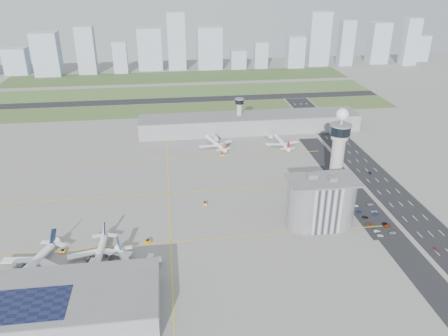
{
  "coord_description": "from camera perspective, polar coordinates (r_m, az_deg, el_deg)",
  "views": [
    {
      "loc": [
        -36.94,
        -243.75,
        146.95
      ],
      "look_at": [
        0.0,
        35.0,
        15.0
      ],
      "focal_mm": 35.0,
      "sensor_mm": 36.0,
      "label": 1
    }
  ],
  "objects": [
    {
      "name": "skyline_bldg_6",
      "position": [
        676.44,
        -13.39,
        13.89
      ],
      "size": [
        20.04,
        16.03,
        45.2
      ],
      "primitive_type": "cube",
      "color": "#9EADC1",
      "rests_on": "ground"
    },
    {
      "name": "jet_bridge_near_2",
      "position": [
        233.28,
        -10.14,
        -13.48
      ],
      "size": [
        5.39,
        14.31,
        5.7
      ],
      "primitive_type": null,
      "rotation": [
        0.0,
        0.0,
        1.4
      ],
      "color": "silver",
      "rests_on": "ground"
    },
    {
      "name": "taxiway_line_h_0",
      "position": [
        259.41,
        -6.99,
        -9.58
      ],
      "size": [
        260.0,
        0.6,
        0.01
      ],
      "primitive_type": "cube",
      "color": "yellow",
      "rests_on": "ground"
    },
    {
      "name": "skyline_bldg_7",
      "position": [
        690.88,
        -9.64,
        15.11
      ],
      "size": [
        35.76,
        28.61,
        61.22
      ],
      "primitive_type": "cube",
      "color": "#9EADC1",
      "rests_on": "ground"
    },
    {
      "name": "barrier_right",
      "position": [
        329.2,
        23.78,
        -3.58
      ],
      "size": [
        0.6,
        500.0,
        1.2
      ],
      "primitive_type": "cube",
      "color": "#9E9E99",
      "rests_on": "ground"
    },
    {
      "name": "car_lot_5",
      "position": [
        304.78,
        16.79,
        -4.74
      ],
      "size": [
        3.95,
        1.77,
        1.26
      ],
      "primitive_type": "imported",
      "rotation": [
        0.0,
        0.0,
        1.69
      ],
      "color": "silver",
      "rests_on": "ground"
    },
    {
      "name": "highway",
      "position": [
        322.62,
        21.62,
        -3.88
      ],
      "size": [
        28.0,
        500.0,
        0.1
      ],
      "primitive_type": "cube",
      "color": "black",
      "rests_on": "ground"
    },
    {
      "name": "airplane_near_b",
      "position": [
        250.18,
        -16.02,
        -10.33
      ],
      "size": [
        37.51,
        43.46,
        11.7
      ],
      "primitive_type": null,
      "rotation": [
        0.0,
        0.0,
        -1.62
      ],
      "color": "white",
      "rests_on": "ground"
    },
    {
      "name": "admin_building",
      "position": [
        272.79,
        12.53,
        -4.38
      ],
      "size": [
        42.0,
        24.0,
        33.5
      ],
      "color": "#B2B2B7",
      "rests_on": "ground"
    },
    {
      "name": "skyline_bldg_8",
      "position": [
        683.69,
        -6.24,
        16.14
      ],
      "size": [
        26.33,
        21.06,
        83.39
      ],
      "primitive_type": "cube",
      "color": "#9EADC1",
      "rests_on": "ground"
    },
    {
      "name": "car_hw_4",
      "position": [
        471.63,
        10.92,
        6.6
      ],
      "size": [
        1.87,
        3.63,
        1.18
      ],
      "primitive_type": "imported",
      "rotation": [
        0.0,
        0.0,
        0.14
      ],
      "color": "slate",
      "rests_on": "ground"
    },
    {
      "name": "tug_4",
      "position": [
        368.18,
        -0.23,
        1.78
      ],
      "size": [
        3.74,
        2.83,
        1.99
      ],
      "primitive_type": null,
      "rotation": [
        0.0,
        0.0,
        1.72
      ],
      "color": "orange",
      "rests_on": "ground"
    },
    {
      "name": "control_tower",
      "position": [
        296.26,
        14.66,
        2.09
      ],
      "size": [
        14.0,
        14.0,
        64.5
      ],
      "color": "#ADAAA5",
      "rests_on": "ground"
    },
    {
      "name": "grass_strip_1",
      "position": [
        563.5,
        -5.65,
        9.91
      ],
      "size": [
        480.0,
        60.0,
        0.08
      ],
      "primitive_type": "cube",
      "color": "#466731",
      "rests_on": "ground"
    },
    {
      "name": "car_hw_1",
      "position": [
        354.96,
        18.52,
        -0.6
      ],
      "size": [
        1.95,
        4.04,
        1.28
      ],
      "primitive_type": "imported",
      "rotation": [
        0.0,
        0.0,
        -0.16
      ],
      "color": "black",
      "rests_on": "ground"
    },
    {
      "name": "skyline_bldg_3",
      "position": [
        720.25,
        -25.48,
        12.51
      ],
      "size": [
        32.3,
        25.84,
        36.93
      ],
      "primitive_type": "cube",
      "color": "#9EADC1",
      "rests_on": "ground"
    },
    {
      "name": "tug_5",
      "position": [
        390.13,
        5.91,
        3.0
      ],
      "size": [
        3.29,
        2.91,
        1.59
      ],
      "primitive_type": null,
      "rotation": [
        0.0,
        0.0,
        -2.04
      ],
      "color": "orange",
      "rests_on": "ground"
    },
    {
      "name": "car_lot_3",
      "position": [
        293.65,
        17.97,
        -6.14
      ],
      "size": [
        4.02,
        2.15,
        1.11
      ],
      "primitive_type": "imported",
      "rotation": [
        0.0,
        0.0,
        1.41
      ],
      "color": "black",
      "rests_on": "ground"
    },
    {
      "name": "car_lot_8",
      "position": [
        290.9,
        20.27,
        -6.81
      ],
      "size": [
        3.79,
        1.86,
        1.24
      ],
      "primitive_type": "imported",
      "rotation": [
        0.0,
        0.0,
        1.68
      ],
      "color": "black",
      "rests_on": "ground"
    },
    {
      "name": "jet_bridge_far_1",
      "position": [
        412.14,
        5.42,
        4.56
      ],
      "size": [
        5.39,
        14.31,
        5.7
      ],
      "primitive_type": null,
      "rotation": [
        0.0,
        0.0,
        -1.4
      ],
      "color": "silver",
      "rests_on": "ground"
    },
    {
      "name": "airplane_near_a",
      "position": [
        254.45,
        -23.85,
        -10.92
      ],
      "size": [
        51.84,
        55.52,
        12.47
      ],
      "primitive_type": null,
      "rotation": [
        0.0,
        0.0,
        -1.96
      ],
      "color": "white",
      "rests_on": "ground"
    },
    {
      "name": "airplane_near_c",
      "position": [
        236.59,
        -12.14,
        -12.16
      ],
      "size": [
        48.69,
        51.92,
        11.58
      ],
      "primitive_type": null,
      "rotation": [
        0.0,
        0.0,
        -1.16
      ],
      "color": "white",
      "rests_on": "ground"
    },
    {
      "name": "terminal_pier",
      "position": [
        422.76,
        3.38,
        5.89
      ],
      "size": [
        210.0,
        32.0,
        15.8
      ],
      "color": "gray",
      "rests_on": "ground"
    },
    {
      "name": "landside_road",
      "position": [
        303.87,
        18.32,
        -5.19
      ],
      "size": [
        18.0,
        260.0,
        0.08
      ],
      "primitive_type": "cube",
      "color": "black",
      "rests_on": "ground"
    },
    {
      "name": "tug_2",
      "position": [
        260.23,
        -9.94,
        -9.4
      ],
      "size": [
        4.23,
        4.41,
        2.12
      ],
      "primitive_type": null,
      "rotation": [
        0.0,
        0.0,
        -2.46
      ],
      "color": "orange",
      "rests_on": "ground"
    },
    {
      "name": "skyline_bldg_17",
      "position": [
        814.59,
        24.3,
        14.09
      ],
      "size": [
        22.64,
        18.11,
        41.06
      ],
      "primitive_type": "cube",
      "color": "#9EADC1",
      "rests_on": "ground"
    },
    {
      "name": "car_lot_1",
      "position": [
        281.76,
        19.34,
        -7.75
      ],
      "size": [
        3.81,
        1.33,
        1.25
      ],
      "primitive_type": "imported",
      "rotation": [
        0.0,
        0.0,
        1.57
      ],
      "color": "#9AA1A7",
      "rests_on": "ground"
    },
    {
      "name": "jet_bridge_near_1",
      "position": [
        237.24,
        -17.59,
        -13.67
      ],
      "size": [
        5.39,
        14.31,
        5.7
      ],
      "primitive_type": null,
      "rotation": [
        0.0,
        0.0,
        1.4
      ],
      "color": "silver",
      "rests_on": "ground"
    },
    {
      "name": "jet_bridge_far_0",
      "position": [
        404.31,
        -1.53,
        4.25
      ],
      "size": [
        5.39,
        14.31,
        5.7
      ],
      "primitive_type": null,
      "rotation": [
        0.0,
        0.0,
        -1.4
      ],
      "color": "silver",
      "rests_on": "ground"
    },
    {
      "name": "tug_3",
      "position": [
        294.25,
        -2.51,
        -4.62
      ],
      "size": [
        2.5,
        3.54,
        2.0
      ],
      "primitive_type": null,
      "rotation": [
        0.0,
        0.0,
        0.04
      ],
      "color": "orange",
      "rests_on": "ground"
    },
    {
      "name": "car_lot_4",
      "position": [
        298.24,
        17.28,
        -5.51
      ],
      "size": [
        3.78,
        1.83,
        1.24
      ],
      "primitive_type": "imported",
      "rotation": [
        0.0,
        0.0,
        1.67
      ],
      "color": "navy",
      "rests_on": "ground"
    },
    {
      "name": "skyline_bldg_4",
      "position": [
        689.86,
        -22.14,
        13.62
      ],
      "size": [
        35.81,
        28.65,
        60.36
      ],
      "primitive_type": "cube",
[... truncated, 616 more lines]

